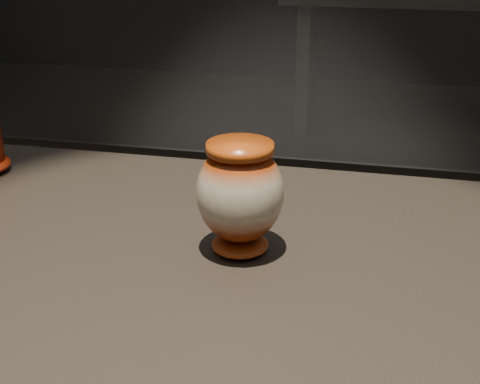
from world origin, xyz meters
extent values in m
cube|color=black|center=(0.00, 0.00, 0.88)|extent=(2.00, 0.80, 0.05)
ellipsoid|color=maroon|center=(-0.01, 0.03, 0.91)|extent=(0.11, 0.11, 0.02)
ellipsoid|color=beige|center=(-0.01, 0.03, 1.00)|extent=(0.17, 0.17, 0.15)
cylinder|color=#B94011|center=(-0.01, 0.03, 1.06)|extent=(0.13, 0.13, 0.01)
cube|color=black|center=(-0.35, 3.51, 0.42)|extent=(0.08, 0.50, 0.85)
camera|label=1|loc=(0.19, -0.84, 1.37)|focal=50.00mm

